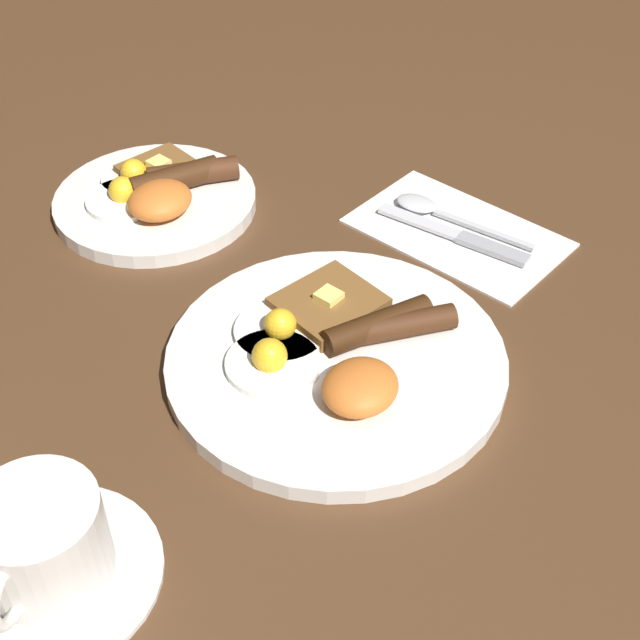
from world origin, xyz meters
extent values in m
plane|color=#4C301C|center=(0.00, 0.00, 0.00)|extent=(3.00, 3.00, 0.00)
cylinder|color=silver|center=(0.00, 0.00, 0.01)|extent=(0.29, 0.29, 0.01)
cylinder|color=white|center=(-0.04, 0.03, 0.02)|extent=(0.08, 0.08, 0.01)
sphere|color=yellow|center=(-0.05, 0.03, 0.03)|extent=(0.03, 0.03, 0.03)
cylinder|color=white|center=(-0.01, 0.05, 0.02)|extent=(0.08, 0.08, 0.01)
sphere|color=yellow|center=(-0.01, 0.05, 0.03)|extent=(0.03, 0.03, 0.03)
ellipsoid|color=orange|center=(-0.03, -0.05, 0.03)|extent=(0.06, 0.06, 0.03)
cylinder|color=#432412|center=(0.05, -0.03, 0.03)|extent=(0.09, 0.07, 0.02)
cylinder|color=#371E0C|center=(0.04, -0.01, 0.03)|extent=(0.10, 0.06, 0.02)
cube|color=brown|center=(0.04, 0.04, 0.02)|extent=(0.10, 0.09, 0.01)
cube|color=#F4E072|center=(0.04, 0.04, 0.03)|extent=(0.02, 0.02, 0.01)
cylinder|color=silver|center=(0.08, 0.29, 0.01)|extent=(0.21, 0.21, 0.01)
cylinder|color=white|center=(0.05, 0.31, 0.02)|extent=(0.08, 0.08, 0.01)
sphere|color=yellow|center=(0.05, 0.31, 0.03)|extent=(0.03, 0.03, 0.03)
cylinder|color=white|center=(0.08, 0.33, 0.02)|extent=(0.06, 0.06, 0.01)
sphere|color=yellow|center=(0.08, 0.33, 0.03)|extent=(0.03, 0.03, 0.03)
ellipsoid|color=orange|center=(0.06, 0.26, 0.03)|extent=(0.07, 0.06, 0.03)
cylinder|color=#462514|center=(0.12, 0.28, 0.03)|extent=(0.09, 0.08, 0.03)
cylinder|color=#3B200E|center=(0.10, 0.28, 0.03)|extent=(0.10, 0.06, 0.03)
cube|color=brown|center=(0.11, 0.31, 0.02)|extent=(0.08, 0.08, 0.01)
cube|color=#F4E072|center=(0.11, 0.31, 0.03)|extent=(0.02, 0.02, 0.01)
cylinder|color=silver|center=(-0.28, 0.03, 0.00)|extent=(0.15, 0.15, 0.01)
cylinder|color=silver|center=(-0.28, 0.03, 0.04)|extent=(0.09, 0.09, 0.07)
cylinder|color=#9E7047|center=(-0.28, 0.03, 0.07)|extent=(0.08, 0.08, 0.00)
torus|color=silver|center=(-0.32, 0.01, 0.05)|extent=(0.05, 0.03, 0.05)
cube|color=white|center=(0.23, 0.02, 0.00)|extent=(0.14, 0.22, 0.01)
cube|color=silver|center=(0.22, 0.05, 0.01)|extent=(0.02, 0.09, 0.00)
cube|color=#9E9EA3|center=(0.22, -0.03, 0.01)|extent=(0.02, 0.07, 0.01)
ellipsoid|color=silver|center=(0.24, 0.07, 0.01)|extent=(0.03, 0.04, 0.01)
cube|color=silver|center=(0.24, -0.01, 0.01)|extent=(0.01, 0.11, 0.00)
camera|label=1|loc=(-0.44, -0.32, 0.53)|focal=50.00mm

